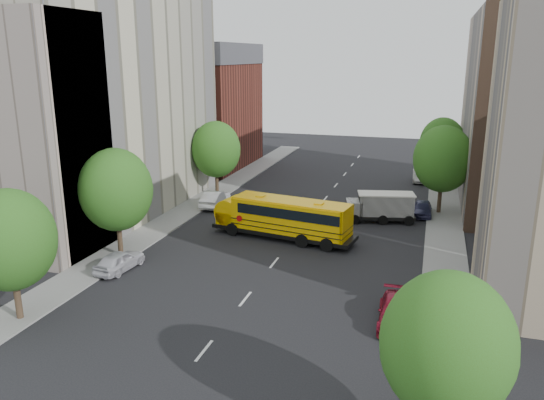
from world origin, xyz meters
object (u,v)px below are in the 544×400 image
at_px(street_tree_1, 116,190).
at_px(safari_truck, 381,206).
at_px(parked_car_5, 419,176).
at_px(parked_car_1, 215,198).
at_px(school_bus, 282,216).
at_px(street_tree_4, 443,159).
at_px(street_tree_5, 442,143).
at_px(street_tree_3, 447,346).
at_px(parked_car_3, 396,312).
at_px(parked_car_4, 423,208).
at_px(parked_car_0, 119,261).
at_px(street_tree_0, 10,240).
at_px(street_tree_2, 216,149).

height_order(street_tree_1, safari_truck, street_tree_1).
bearing_deg(parked_car_5, parked_car_1, -141.29).
relative_size(street_tree_1, school_bus, 0.66).
height_order(street_tree_4, street_tree_5, street_tree_4).
distance_m(street_tree_3, parked_car_3, 10.53).
distance_m(street_tree_1, street_tree_4, 28.43).
distance_m(street_tree_4, parked_car_1, 21.40).
xyz_separation_m(school_bus, parked_car_4, (10.54, 9.61, -1.17)).
relative_size(street_tree_3, parked_car_5, 1.77).
bearing_deg(parked_car_5, street_tree_5, -17.21).
bearing_deg(school_bus, street_tree_4, 51.72).
bearing_deg(safari_truck, parked_car_4, 26.93).
height_order(safari_truck, parked_car_0, safari_truck).
bearing_deg(safari_truck, street_tree_5, 60.45).
xyz_separation_m(street_tree_5, safari_truck, (-4.92, -16.09, -3.35)).
relative_size(school_bus, parked_car_1, 2.53).
bearing_deg(street_tree_4, street_tree_0, -128.16).
relative_size(school_bus, parked_car_3, 2.61).
height_order(street_tree_0, parked_car_5, street_tree_0).
distance_m(street_tree_2, school_bus, 15.05).
xyz_separation_m(street_tree_3, parked_car_5, (-2.20, 44.56, -3.79)).
bearing_deg(safari_truck, parked_car_5, 68.17).
height_order(street_tree_5, safari_truck, street_tree_5).
distance_m(street_tree_1, parked_car_3, 20.74).
bearing_deg(street_tree_3, street_tree_0, 169.70).
bearing_deg(street_tree_1, parked_car_5, 57.06).
xyz_separation_m(street_tree_3, safari_truck, (-4.92, 27.91, -3.10)).
relative_size(street_tree_1, parked_car_4, 2.01).
bearing_deg(street_tree_5, street_tree_2, -151.39).
relative_size(street_tree_3, parked_car_1, 1.51).
xyz_separation_m(street_tree_4, parked_car_0, (-20.60, -20.33, -4.38)).
xyz_separation_m(parked_car_0, parked_car_4, (19.20, 19.14, -0.02)).
height_order(street_tree_5, parked_car_5, street_tree_5).
xyz_separation_m(street_tree_1, street_tree_4, (22.00, 18.00, 0.12)).
bearing_deg(street_tree_4, street_tree_2, 180.00).
xyz_separation_m(street_tree_3, parked_car_1, (-20.60, 28.13, -3.68)).
height_order(street_tree_0, safari_truck, street_tree_0).
height_order(street_tree_1, school_bus, street_tree_1).
distance_m(street_tree_2, parked_car_5, 23.81).
xyz_separation_m(street_tree_0, parked_car_5, (19.80, 40.56, -3.98)).
distance_m(parked_car_0, parked_car_5, 37.68).
distance_m(street_tree_0, parked_car_4, 34.04).
bearing_deg(street_tree_5, safari_truck, -106.99).
height_order(street_tree_3, street_tree_4, street_tree_4).
relative_size(street_tree_0, parked_car_4, 1.89).
relative_size(street_tree_4, parked_car_5, 2.02).
xyz_separation_m(safari_truck, parked_car_5, (2.72, 16.64, -0.69)).
relative_size(parked_car_0, parked_car_3, 0.89).
height_order(parked_car_1, parked_car_5, parked_car_1).
distance_m(street_tree_1, school_bus, 12.76).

